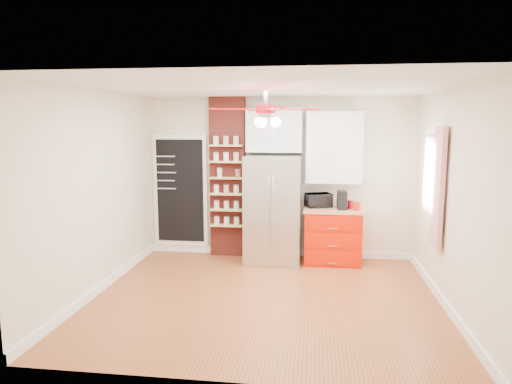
# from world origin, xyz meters

# --- Properties ---
(floor) EXTENTS (4.50, 4.50, 0.00)m
(floor) POSITION_xyz_m (0.00, 0.00, 0.00)
(floor) COLOR #9A5327
(floor) RESTS_ON ground
(ceiling) EXTENTS (4.50, 4.50, 0.00)m
(ceiling) POSITION_xyz_m (0.00, 0.00, 2.70)
(ceiling) COLOR white
(ceiling) RESTS_ON wall_back
(wall_back) EXTENTS (4.50, 0.02, 2.70)m
(wall_back) POSITION_xyz_m (0.00, 2.00, 1.35)
(wall_back) COLOR beige
(wall_back) RESTS_ON floor
(wall_front) EXTENTS (4.50, 0.02, 2.70)m
(wall_front) POSITION_xyz_m (0.00, -2.00, 1.35)
(wall_front) COLOR beige
(wall_front) RESTS_ON floor
(wall_left) EXTENTS (0.02, 4.00, 2.70)m
(wall_left) POSITION_xyz_m (-2.25, 0.00, 1.35)
(wall_left) COLOR beige
(wall_left) RESTS_ON floor
(wall_right) EXTENTS (0.02, 4.00, 2.70)m
(wall_right) POSITION_xyz_m (2.25, 0.00, 1.35)
(wall_right) COLOR beige
(wall_right) RESTS_ON floor
(chalkboard) EXTENTS (0.95, 0.05, 1.95)m
(chalkboard) POSITION_xyz_m (-1.70, 1.96, 1.10)
(chalkboard) COLOR white
(chalkboard) RESTS_ON wall_back
(brick_pillar) EXTENTS (0.60, 0.16, 2.70)m
(brick_pillar) POSITION_xyz_m (-0.85, 1.92, 1.35)
(brick_pillar) COLOR maroon
(brick_pillar) RESTS_ON floor
(fridge) EXTENTS (0.90, 0.70, 1.75)m
(fridge) POSITION_xyz_m (-0.05, 1.63, 0.88)
(fridge) COLOR #B4B4B9
(fridge) RESTS_ON floor
(upper_glass_cabinet) EXTENTS (0.90, 0.35, 0.70)m
(upper_glass_cabinet) POSITION_xyz_m (-0.05, 1.82, 2.15)
(upper_glass_cabinet) COLOR white
(upper_glass_cabinet) RESTS_ON wall_back
(red_cabinet) EXTENTS (0.94, 0.64, 0.90)m
(red_cabinet) POSITION_xyz_m (0.92, 1.68, 0.45)
(red_cabinet) COLOR red
(red_cabinet) RESTS_ON floor
(upper_shelf_unit) EXTENTS (0.90, 0.30, 1.15)m
(upper_shelf_unit) POSITION_xyz_m (0.92, 1.85, 1.88)
(upper_shelf_unit) COLOR white
(upper_shelf_unit) RESTS_ON wall_back
(window) EXTENTS (0.04, 0.75, 1.05)m
(window) POSITION_xyz_m (2.23, 0.90, 1.55)
(window) COLOR white
(window) RESTS_ON wall_right
(curtain) EXTENTS (0.06, 0.40, 1.55)m
(curtain) POSITION_xyz_m (2.18, 0.35, 1.45)
(curtain) COLOR red
(curtain) RESTS_ON wall_right
(ceiling_fan) EXTENTS (1.40, 1.40, 0.44)m
(ceiling_fan) POSITION_xyz_m (0.00, 0.00, 2.42)
(ceiling_fan) COLOR silver
(ceiling_fan) RESTS_ON ceiling
(toaster_oven) EXTENTS (0.48, 0.41, 0.23)m
(toaster_oven) POSITION_xyz_m (0.68, 1.78, 1.01)
(toaster_oven) COLOR black
(toaster_oven) RESTS_ON red_cabinet
(coffee_maker) EXTENTS (0.16, 0.23, 0.29)m
(coffee_maker) POSITION_xyz_m (1.05, 1.63, 1.05)
(coffee_maker) COLOR black
(coffee_maker) RESTS_ON red_cabinet
(canister_left) EXTENTS (0.12, 0.12, 0.15)m
(canister_left) POSITION_xyz_m (1.29, 1.53, 0.97)
(canister_left) COLOR red
(canister_left) RESTS_ON red_cabinet
(canister_right) EXTENTS (0.11, 0.11, 0.14)m
(canister_right) POSITION_xyz_m (1.20, 1.71, 0.97)
(canister_right) COLOR #A30916
(canister_right) RESTS_ON red_cabinet
(pantry_jar_oats) EXTENTS (0.10, 0.10, 0.15)m
(pantry_jar_oats) POSITION_xyz_m (-0.96, 1.75, 1.45)
(pantry_jar_oats) COLOR beige
(pantry_jar_oats) RESTS_ON brick_pillar
(pantry_jar_beans) EXTENTS (0.10, 0.10, 0.12)m
(pantry_jar_beans) POSITION_xyz_m (-0.66, 1.80, 1.43)
(pantry_jar_beans) COLOR brown
(pantry_jar_beans) RESTS_ON brick_pillar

